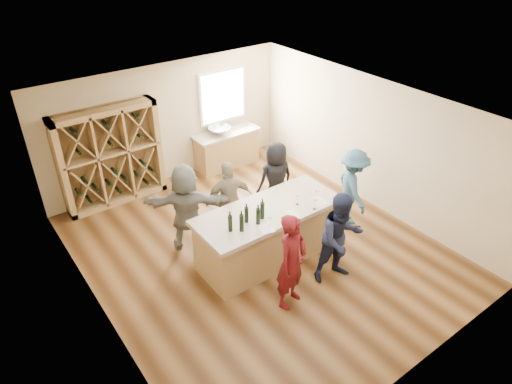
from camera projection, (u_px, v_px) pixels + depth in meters
floor at (258, 250)px, 8.88m from camera, size 6.00×7.00×0.10m
ceiling at (258, 110)px, 7.35m from camera, size 6.00×7.00×0.10m
wall_back at (167, 123)px, 10.54m from camera, size 6.00×0.10×2.80m
wall_front at (428, 305)px, 5.69m from camera, size 6.00×0.10×2.80m
wall_left at (89, 251)px, 6.57m from camera, size 0.10×7.00×2.80m
wall_right at (373, 142)px, 9.65m from camera, size 0.10×7.00×2.80m
window_frame at (222, 96)px, 11.06m from camera, size 1.30×0.06×1.30m
window_pane at (223, 96)px, 11.04m from camera, size 1.18×0.01×1.18m
wine_rack at (111, 157)px, 9.75m from camera, size 2.20×0.45×2.20m
back_counter_base at (227, 150)px, 11.52m from camera, size 1.60×0.58×0.86m
back_counter_top at (226, 133)px, 11.28m from camera, size 1.70×0.62×0.06m
sink at (219, 131)px, 11.11m from camera, size 0.54×0.54×0.19m
faucet at (215, 126)px, 11.20m from camera, size 0.02×0.02×0.30m
tasting_counter_base at (268, 235)px, 8.38m from camera, size 2.60×1.00×1.00m
tasting_counter_top at (269, 211)px, 8.09m from camera, size 2.72×1.12×0.08m
wine_bottle_a at (230, 223)px, 7.45m from camera, size 0.10×0.10×0.30m
wine_bottle_b at (242, 223)px, 7.45m from camera, size 0.09×0.09×0.31m
wine_bottle_c at (246, 215)px, 7.67m from camera, size 0.08×0.08×0.29m
wine_bottle_d at (258, 216)px, 7.62m from camera, size 0.09×0.09×0.30m
wine_bottle_e at (262, 211)px, 7.76m from camera, size 0.10×0.10×0.31m
wine_glass_a at (270, 222)px, 7.59m from camera, size 0.08×0.08×0.17m
wine_glass_c at (315, 205)px, 8.03m from camera, size 0.08×0.08×0.19m
wine_glass_d at (297, 200)px, 8.16m from camera, size 0.08×0.08×0.18m
wine_glass_e at (317, 195)px, 8.28m from camera, size 0.09×0.09×0.20m
tasting_menu_a at (266, 228)px, 7.59m from camera, size 0.30×0.36×0.00m
tasting_menu_b at (292, 214)px, 7.94m from camera, size 0.24×0.30×0.00m
tasting_menu_c at (319, 201)px, 8.30m from camera, size 0.25×0.32×0.00m
person_near_left at (292, 262)px, 7.20m from camera, size 0.74×0.63×1.72m
person_near_right at (340, 238)px, 7.73m from camera, size 0.91×0.64×1.70m
person_server at (353, 187)px, 9.21m from camera, size 0.89×1.17×1.64m
person_far_mid at (229, 199)px, 8.86m from camera, size 1.04×0.73×1.61m
person_far_right at (276, 179)px, 9.48m from camera, size 0.86×0.62×1.65m
person_far_left at (186, 208)px, 8.48m from camera, size 1.68×1.38×1.76m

